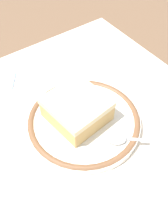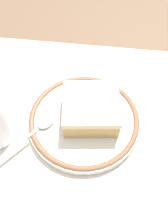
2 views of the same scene
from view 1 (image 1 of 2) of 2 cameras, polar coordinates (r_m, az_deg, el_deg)
The scene contains 6 objects.
ground_plane at distance 0.45m, azimuth 2.48°, elevation -2.53°, with size 2.40×2.40×0.00m, color brown.
placemat at distance 0.45m, azimuth 2.48°, elevation -2.48°, with size 0.52×0.44×0.00m, color beige.
plate at distance 0.44m, azimuth 0.00°, elevation -2.05°, with size 0.19×0.19×0.02m.
cake_slice at distance 0.42m, azimuth -1.57°, elevation 0.67°, with size 0.10×0.10×0.04m.
spoon at distance 0.42m, azimuth 10.08°, elevation -5.79°, with size 0.10×0.12×0.01m.
sugar_packet at distance 0.54m, azimuth -16.71°, elevation 6.91°, with size 0.05×0.03×0.01m, color #8CB2E0.
Camera 1 is at (0.21, -0.17, 0.36)m, focal length 41.41 mm.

